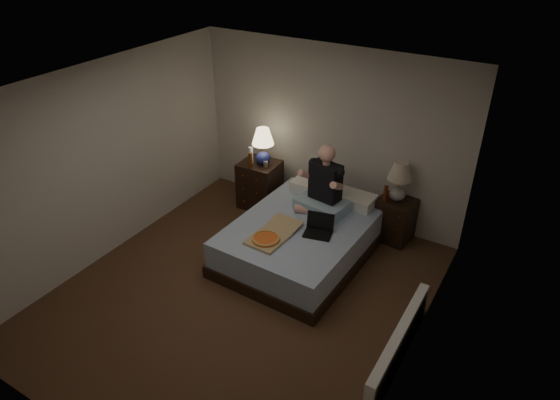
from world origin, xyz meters
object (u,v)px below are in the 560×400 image
Objects in this scene: soda_can at (266,164)px; person at (323,180)px; laptop at (318,227)px; pizza_box at (266,239)px; beer_bottle_right at (385,194)px; radiator at (398,344)px; lamp_left at (263,147)px; bed at (301,240)px; lamp_right at (399,182)px; water_bottle at (251,155)px; nightstand_left at (260,184)px; nightstand_right at (395,219)px; beer_bottle_left at (250,160)px.

person is (1.10, -0.33, 0.20)m from soda_can.
laptop is 0.66m from pizza_box.
radiator is at bearing -64.37° from beer_bottle_right.
pizza_box is at bearing -56.48° from lamp_left.
soda_can is 0.43× the size of beer_bottle_right.
beer_bottle_right reaches higher than bed.
water_bottle is at bearing -173.19° from lamp_right.
bed is 2.80× the size of nightstand_left.
water_bottle reaches higher than nightstand_left.
beer_bottle_right reaches higher than soda_can.
nightstand_left is at bearing -174.46° from lamp_right.
nightstand_right is at bearing 6.79° from water_bottle.
water_bottle reaches higher than beer_bottle_right.
nightstand_right is 1.09× the size of lamp_right.
radiator is (2.86, -1.84, -0.16)m from nightstand_left.
nightstand_left is 0.45m from soda_can.
soda_can reaches higher than laptop.
water_bottle is at bearing 177.30° from soda_can.
water_bottle reaches higher than beer_bottle_left.
nightstand_left is at bearing 28.42° from water_bottle.
lamp_left is at bearing 170.13° from person.
bed is at bearing -130.21° from beer_bottle_right.
lamp_right reaches higher than radiator.
soda_can is at bearing 133.54° from laptop.
person reaches higher than laptop.
beer_bottle_left is at bearing 154.10° from bed.
nightstand_left is 3.16× the size of beer_bottle_right.
laptop reaches higher than pizza_box.
lamp_right is 5.60× the size of soda_can.
beer_bottle_right is (-0.13, -0.12, 0.42)m from nightstand_right.
lamp_right is 1.65× the size of laptop.
bed is 1.37m from nightstand_right.
beer_bottle_left is (-0.18, -0.12, 0.06)m from soda_can.
radiator is at bearing -68.66° from lamp_right.
beer_bottle_right is (2.05, 0.14, -0.12)m from water_bottle.
person is at bearing 138.20° from radiator.
nightstand_left is 3.16× the size of beer_bottle_left.
person reaches higher than water_bottle.
soda_can is (0.09, -0.08, -0.23)m from lamp_left.
nightstand_right is 1.22m from person.
nightstand_left is 0.78× the size of person.
beer_bottle_right is at bearing 60.78° from pizza_box.
nightstand_right is at bearing 41.25° from beer_bottle_right.
person is (1.28, -0.21, 0.13)m from beer_bottle_left.
nightstand_left is 2.08m from nightstand_right.
lamp_left is at bearing 138.96° from soda_can.
water_bottle is at bearing 132.74° from pizza_box.
soda_can reaches higher than pizza_box.
bed is 1.37m from soda_can.
nightstand_left is at bearing 155.20° from soda_can.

